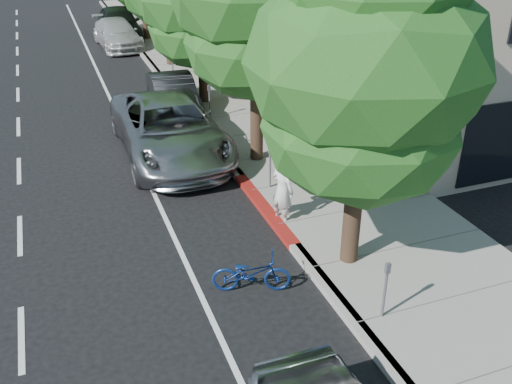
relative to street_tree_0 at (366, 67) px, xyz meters
name	(u,v)px	position (x,y,z in m)	size (l,w,h in m)	color
ground	(279,229)	(-0.90, 2.00, -4.62)	(120.00, 120.00, 0.00)	black
sidewalk	(254,114)	(1.40, 10.00, -4.54)	(4.60, 56.00, 0.15)	gray
curb	(196,122)	(-0.90, 10.00, -4.54)	(0.30, 56.00, 0.15)	#9E998E
curb_red_segment	(265,208)	(-0.90, 3.00, -4.54)	(0.32, 4.00, 0.15)	maroon
street_tree_0	(366,67)	(0.00, 0.00, 0.00)	(4.83, 4.83, 7.55)	black
cyclist	(282,190)	(-0.70, 2.29, -3.67)	(0.69, 0.45, 1.88)	white
bicycle	(251,273)	(-2.42, -0.12, -4.17)	(0.59, 1.69, 0.89)	navy
silver_suv	(170,129)	(-2.41, 7.50, -3.70)	(3.04, 6.60, 1.83)	#A2A2A6
dark_sedan	(174,96)	(-1.40, 11.30, -3.88)	(1.56, 4.47, 1.47)	black
white_pickup	(117,34)	(-1.81, 23.00, -3.88)	(2.05, 5.05, 1.47)	#BBBBBB
dark_suv_far	(119,23)	(-1.40, 24.86, -3.69)	(2.19, 5.44, 1.85)	black
pedestrian	(255,71)	(2.21, 12.11, -3.51)	(0.93, 0.73, 1.92)	black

